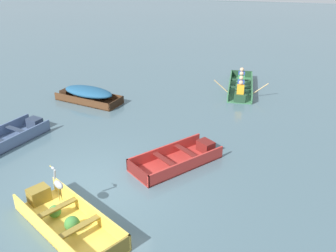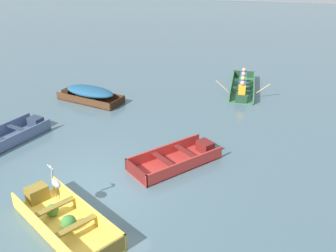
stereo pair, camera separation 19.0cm
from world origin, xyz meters
name	(u,v)px [view 1 (the left image)]	position (x,y,z in m)	size (l,w,h in m)	color
ground_plane	(93,191)	(0.00, 0.00, 0.00)	(80.00, 80.00, 0.00)	#47606B
dinghy_yellow_foreground	(65,220)	(-0.04, -1.38, 0.15)	(3.16, 2.52, 0.41)	#E5BC47
skiff_slate_blue_near_moored	(10,137)	(-3.73, 1.96, 0.14)	(1.77, 2.88, 0.39)	#475B7F
skiff_red_mid_moored	(180,158)	(1.89, 1.91, 0.13)	(2.54, 2.76, 0.37)	#AD2D28
skiff_dark_varnish_far_moored	(88,94)	(-2.74, 5.76, 0.34)	(2.90, 1.62, 0.60)	#4C2D19
rowboat_green_with_crew	(241,86)	(3.22, 8.41, 0.23)	(2.25, 3.48, 0.91)	#387047
heron_on_dinghy	(58,183)	(-0.28, -1.06, 0.88)	(0.43, 0.30, 0.84)	olive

